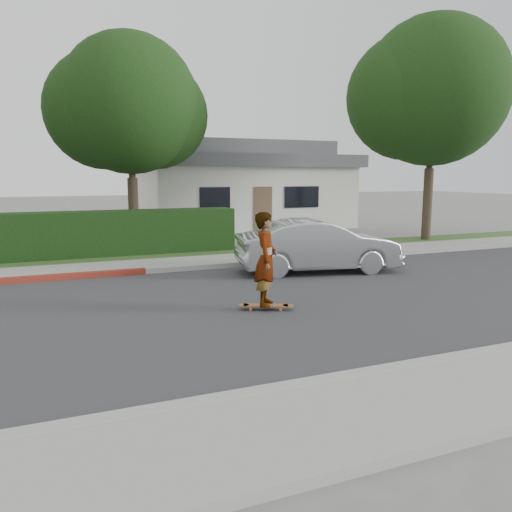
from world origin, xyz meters
The scene contains 13 objects.
ground centered at (0.00, 0.00, 0.00)m, with size 120.00×120.00×0.00m, color slate.
road centered at (0.00, 0.00, 0.01)m, with size 60.00×8.00×0.01m, color #2D2D30.
curb_near centered at (0.00, -4.10, 0.07)m, with size 60.00×0.20×0.15m, color #9E9E99.
sidewalk_near centered at (0.00, -5.00, 0.06)m, with size 60.00×1.60×0.12m, color gray.
curb_far centered at (0.00, 4.10, 0.07)m, with size 60.00×0.20×0.15m, color #9E9E99.
sidewalk_far centered at (0.00, 5.00, 0.06)m, with size 60.00×1.60×0.12m, color gray.
planting_strip centered at (0.00, 6.60, 0.05)m, with size 60.00×1.60×0.10m, color #2D4C1E.
tree_center centered at (1.49, 9.19, 4.90)m, with size 5.66×4.84×7.44m.
tree_right centered at (12.49, 6.69, 5.63)m, with size 6.32×5.60×8.56m.
house centered at (8.00, 16.00, 2.10)m, with size 10.60×8.60×4.30m.
skateboard centered at (2.52, -0.49, 0.09)m, with size 1.07×0.64×0.10m.
skateboarder centered at (2.52, -0.49, 1.01)m, with size 0.66×0.43×1.81m, color white.
car_silver centered at (5.38, 2.56, 0.72)m, with size 1.52×4.35×1.43m, color #A7A9AE.
Camera 1 is at (-1.25, -9.13, 2.59)m, focal length 35.00 mm.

